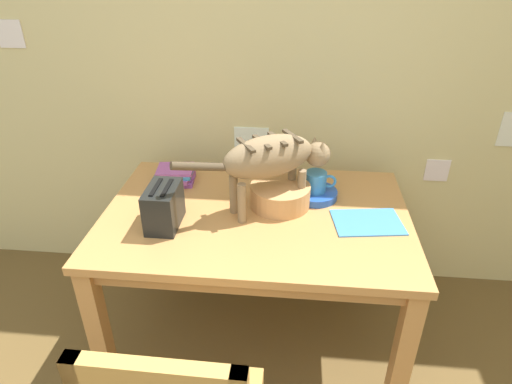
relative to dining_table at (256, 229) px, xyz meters
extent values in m
cube|color=beige|center=(-0.01, 0.61, 0.60)|extent=(5.04, 0.10, 2.50)
cube|color=white|center=(0.90, 0.55, 0.06)|extent=(0.12, 0.01, 0.12)
cube|color=white|center=(-1.27, 0.55, 0.70)|extent=(0.13, 0.01, 0.13)
cube|color=white|center=(-0.08, 0.55, 0.17)|extent=(0.18, 0.01, 0.18)
cube|color=#BD8248|center=(0.00, 0.00, 0.07)|extent=(1.30, 0.87, 0.03)
cube|color=#AD7742|center=(0.00, 0.00, 0.02)|extent=(1.22, 0.79, 0.07)
cube|color=#BD8248|center=(-0.60, -0.39, -0.30)|extent=(0.07, 0.07, 0.70)
cube|color=#BD8248|center=(0.60, -0.39, -0.30)|extent=(0.07, 0.07, 0.70)
cube|color=#BD8248|center=(-0.60, 0.39, -0.30)|extent=(0.07, 0.07, 0.70)
cube|color=#BD8248|center=(0.60, 0.39, -0.30)|extent=(0.07, 0.07, 0.70)
ellipsoid|color=#886F4E|center=(0.05, 0.03, 0.34)|extent=(0.42, 0.33, 0.18)
cube|color=#4A3D2B|center=(-0.04, -0.02, 0.41)|extent=(0.09, 0.13, 0.01)
cube|color=#4A3D2B|center=(0.02, 0.02, 0.41)|extent=(0.09, 0.13, 0.01)
cube|color=#4A3D2B|center=(0.08, 0.05, 0.41)|extent=(0.09, 0.13, 0.01)
cube|color=#4A3D2B|center=(0.14, 0.09, 0.41)|extent=(0.09, 0.13, 0.01)
cylinder|color=#886F4E|center=(0.15, 0.14, 0.18)|extent=(0.04, 0.04, 0.17)
cylinder|color=#886F4E|center=(0.19, 0.07, 0.18)|extent=(0.04, 0.04, 0.17)
cylinder|color=#886F4E|center=(-0.09, 0.00, 0.18)|extent=(0.04, 0.04, 0.17)
cylinder|color=#886F4E|center=(-0.05, -0.07, 0.18)|extent=(0.04, 0.04, 0.17)
sphere|color=#886F4E|center=(0.25, 0.16, 0.30)|extent=(0.11, 0.11, 0.11)
cone|color=#886F4E|center=(0.24, 0.18, 0.35)|extent=(0.04, 0.04, 0.04)
cone|color=#886F4E|center=(0.27, 0.13, 0.35)|extent=(0.04, 0.04, 0.04)
cylinder|color=#4A3D2B|center=(-0.21, -0.12, 0.36)|extent=(0.20, 0.14, 0.08)
cylinder|color=blue|center=(0.25, 0.16, 0.11)|extent=(0.20, 0.20, 0.03)
cylinder|color=#357FBB|center=(0.25, 0.16, 0.17)|extent=(0.10, 0.10, 0.09)
torus|color=#357FBB|center=(0.31, 0.16, 0.17)|extent=(0.06, 0.01, 0.06)
cube|color=#3D83D1|center=(0.46, -0.04, 0.09)|extent=(0.30, 0.24, 0.01)
cube|color=purple|center=(-0.41, 0.24, 0.10)|extent=(0.18, 0.15, 0.02)
cube|color=#964D9B|center=(-0.42, 0.24, 0.12)|extent=(0.18, 0.15, 0.02)
cube|color=#3890C4|center=(-0.41, 0.24, 0.14)|extent=(0.18, 0.15, 0.02)
cube|color=#9D4F9C|center=(-0.41, 0.24, 0.15)|extent=(0.18, 0.15, 0.01)
cylinder|color=tan|center=(0.10, 0.07, 0.14)|extent=(0.26, 0.26, 0.10)
cylinder|color=brown|center=(0.10, 0.07, 0.14)|extent=(0.21, 0.21, 0.08)
cube|color=black|center=(-0.36, -0.13, 0.17)|extent=(0.12, 0.20, 0.17)
cube|color=black|center=(-0.38, -0.13, 0.26)|extent=(0.02, 0.14, 0.01)
cube|color=black|center=(-0.34, -0.13, 0.26)|extent=(0.02, 0.14, 0.01)
cube|color=#B78742|center=(-0.13, -0.97, 0.26)|extent=(0.42, 0.05, 0.08)
camera|label=1|loc=(0.16, -1.59, 1.10)|focal=31.07mm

